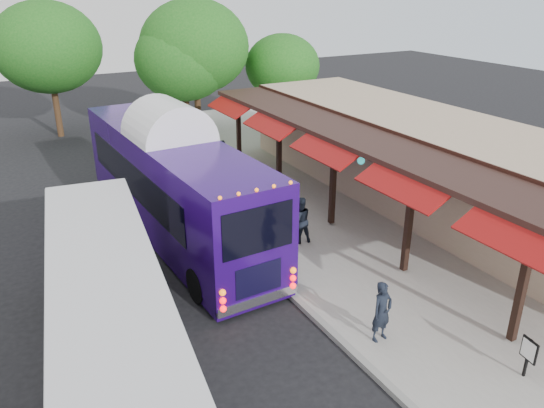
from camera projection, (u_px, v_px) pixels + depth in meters
ground at (301, 308)px, 15.05m from camera, size 90.00×90.00×0.00m
sidewalk at (357, 220)px, 20.46m from camera, size 10.00×40.00×0.15m
curb at (241, 248)px, 18.28m from camera, size 0.20×40.00×0.16m
station_shelter at (428, 163)px, 21.27m from camera, size 8.15×20.00×3.60m
coach_bus at (173, 179)px, 18.77m from camera, size 3.16×12.33×3.91m
city_bus at (109, 312)px, 12.08m from camera, size 3.69×11.04×2.91m
ped_a at (382, 312)px, 13.21m from camera, size 0.64×0.45×1.64m
ped_b at (300, 220)px, 18.24m from camera, size 0.89×0.74×1.67m
ped_c at (223, 156)px, 25.11m from camera, size 0.95×0.50×1.55m
ped_d at (236, 179)px, 21.92m from camera, size 1.33×1.15×1.78m
sign_board at (529, 352)px, 11.99m from camera, size 0.12×0.46×1.01m
tree_left at (183, 60)px, 29.37m from camera, size 5.35×5.35×6.86m
tree_mid at (195, 46)px, 29.61m from camera, size 6.11×6.11×7.82m
tree_right at (282, 66)px, 32.00m from camera, size 4.50×4.50×5.76m
tree_far at (47, 47)px, 29.83m from camera, size 6.02×6.02×7.71m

